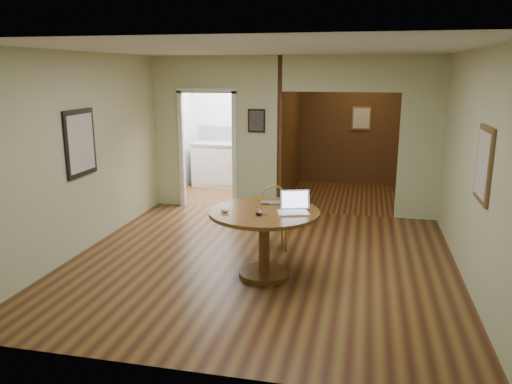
% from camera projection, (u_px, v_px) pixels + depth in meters
% --- Properties ---
extents(floor, '(5.00, 5.00, 0.00)m').
position_uv_depth(floor, '(260.00, 263.00, 6.53)').
color(floor, '#412012').
rests_on(floor, ground).
extents(room_shell, '(5.20, 7.50, 5.00)m').
position_uv_depth(room_shell, '(271.00, 135.00, 9.26)').
color(room_shell, silver).
rests_on(room_shell, ground).
extents(dining_table, '(1.33, 1.33, 0.83)m').
position_uv_depth(dining_table, '(264.00, 228.00, 5.98)').
color(dining_table, brown).
rests_on(dining_table, ground).
extents(chair, '(0.49, 0.49, 0.90)m').
position_uv_depth(chair, '(274.00, 214.00, 6.96)').
color(chair, '#AA763C').
rests_on(chair, ground).
extents(open_laptop, '(0.41, 0.40, 0.25)m').
position_uv_depth(open_laptop, '(294.00, 206.00, 5.86)').
color(open_laptop, white).
rests_on(open_laptop, dining_table).
extents(closed_laptop, '(0.37, 0.27, 0.03)m').
position_uv_depth(closed_laptop, '(275.00, 204.00, 6.18)').
color(closed_laptop, '#A6A7AB').
rests_on(closed_laptop, dining_table).
extents(mouse, '(0.13, 0.09, 0.05)m').
position_uv_depth(mouse, '(225.00, 210.00, 5.86)').
color(mouse, white).
rests_on(mouse, dining_table).
extents(wine_glass, '(0.09, 0.09, 0.10)m').
position_uv_depth(wine_glass, '(259.00, 211.00, 5.72)').
color(wine_glass, white).
rests_on(wine_glass, dining_table).
extents(pen, '(0.12, 0.05, 0.01)m').
position_uv_depth(pen, '(263.00, 215.00, 5.74)').
color(pen, '#0B1952').
rests_on(pen, dining_table).
extents(kitchen_cabinet, '(2.06, 0.60, 0.94)m').
position_uv_depth(kitchen_cabinet, '(240.00, 165.00, 10.68)').
color(kitchen_cabinet, white).
rests_on(kitchen_cabinet, ground).
extents(grocery_bag, '(0.29, 0.26, 0.27)m').
position_uv_depth(grocery_bag, '(251.00, 137.00, 10.49)').
color(grocery_bag, beige).
rests_on(grocery_bag, kitchen_cabinet).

